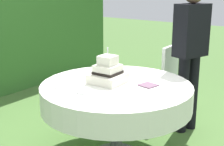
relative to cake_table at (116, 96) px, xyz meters
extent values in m
cylinder|color=#4C4C51|center=(0.00, 0.00, -0.27)|extent=(0.12, 0.12, 0.69)
cylinder|color=olive|center=(0.00, 0.00, 0.09)|extent=(1.35, 1.35, 0.03)
cylinder|color=white|center=(0.00, 0.00, 0.00)|extent=(1.38, 1.38, 0.21)
cube|color=silver|center=(-0.01, 0.09, 0.15)|extent=(0.30, 0.30, 0.09)
cube|color=silver|center=(-0.01, 0.09, 0.24)|extent=(0.21, 0.21, 0.09)
cube|color=black|center=(-0.01, 0.09, 0.21)|extent=(0.22, 0.22, 0.02)
cube|color=silver|center=(-0.01, 0.09, 0.32)|extent=(0.15, 0.15, 0.09)
sphere|color=#E04C8C|center=(0.09, 0.19, 0.21)|extent=(0.09, 0.09, 0.09)
cylinder|color=silver|center=(-0.01, 0.09, 0.40)|extent=(0.01, 0.01, 0.08)
cylinder|color=white|center=(-0.04, 0.43, 0.11)|extent=(0.13, 0.13, 0.01)
cylinder|color=white|center=(0.42, 0.17, 0.11)|extent=(0.12, 0.12, 0.01)
cylinder|color=white|center=(-0.35, 0.08, 0.11)|extent=(0.13, 0.13, 0.01)
cylinder|color=white|center=(-0.37, 0.34, 0.11)|extent=(0.10, 0.10, 0.01)
cube|color=#6B4C60|center=(0.14, -0.25, 0.11)|extent=(0.16, 0.16, 0.01)
cylinder|color=white|center=(1.31, 0.40, -0.39)|extent=(0.03, 0.03, 0.45)
cylinder|color=white|center=(0.99, 0.38, -0.39)|extent=(0.03, 0.03, 0.45)
cylinder|color=white|center=(1.33, 0.08, -0.39)|extent=(0.03, 0.03, 0.45)
cylinder|color=white|center=(1.01, 0.06, -0.39)|extent=(0.03, 0.03, 0.45)
cube|color=white|center=(1.16, 0.23, -0.14)|extent=(0.42, 0.42, 0.04)
cube|color=white|center=(1.17, 0.05, 0.08)|extent=(0.40, 0.06, 0.40)
cylinder|color=black|center=(1.02, -0.31, -0.19)|extent=(0.12, 0.12, 0.85)
cylinder|color=black|center=(0.87, -0.26, -0.19)|extent=(0.12, 0.12, 0.85)
cube|color=black|center=(0.95, -0.28, 0.51)|extent=(0.40, 0.30, 0.55)
camera|label=1|loc=(-2.30, -1.67, 1.01)|focal=52.86mm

